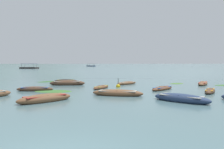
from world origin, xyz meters
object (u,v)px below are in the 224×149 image
object	(u,v)px
rowboat_8	(35,89)
rowboat_10	(162,88)
rowboat_4	(203,83)
rowboat_3	(127,83)
rowboat_2	(210,91)
rowboat_5	(181,98)
rowboat_1	(118,93)
rowboat_11	(66,81)
ferry_1	(29,68)
rowboat_6	(101,87)
ferry_0	(91,66)
mooring_buoy	(118,86)
rowboat_12	(45,98)
rowboat_0	(67,83)

from	to	relation	value
rowboat_8	rowboat_10	distance (m)	12.18
rowboat_4	rowboat_3	bearing A→B (deg)	-174.20
rowboat_2	rowboat_5	distance (m)	5.98
rowboat_1	rowboat_8	xyz separation A→B (m)	(-8.06, 1.71, -0.03)
rowboat_4	rowboat_11	size ratio (longest dim) A/B	1.23
ferry_1	rowboat_6	bearing A→B (deg)	-55.68
ferry_0	rowboat_1	bearing A→B (deg)	-74.45
rowboat_11	ferry_0	size ratio (longest dim) A/B	0.42
rowboat_10	mooring_buoy	size ratio (longest dim) A/B	3.35
rowboat_2	mooring_buoy	bearing A→B (deg)	160.22
rowboat_10	rowboat_11	size ratio (longest dim) A/B	1.17
rowboat_3	rowboat_5	distance (m)	12.49
rowboat_6	rowboat_12	distance (m)	8.40
rowboat_2	rowboat_3	xyz separation A→B (m)	(-7.94, 6.47, -0.01)
rowboat_1	rowboat_4	world-z (taller)	rowboat_1
rowboat_1	ferry_1	xyz separation A→B (m)	(-53.40, 79.37, 0.26)
rowboat_3	ferry_0	bearing A→B (deg)	106.44
rowboat_10	ferry_1	xyz separation A→B (m)	(-57.18, 74.84, 0.31)
rowboat_3	rowboat_12	bearing A→B (deg)	-108.13
rowboat_1	ferry_0	bearing A→B (deg)	105.55
rowboat_1	mooring_buoy	xyz separation A→B (m)	(-0.78, 6.08, -0.08)
rowboat_0	rowboat_3	bearing A→B (deg)	16.22
rowboat_8	rowboat_10	size ratio (longest dim) A/B	0.95
rowboat_8	ferry_0	size ratio (longest dim) A/B	0.47
rowboat_8	mooring_buoy	size ratio (longest dim) A/B	3.18
rowboat_10	rowboat_1	bearing A→B (deg)	-129.91
rowboat_8	mooring_buoy	bearing A→B (deg)	30.98
rowboat_12	ferry_0	size ratio (longest dim) A/B	0.50
rowboat_4	rowboat_10	bearing A→B (deg)	-131.16
rowboat_4	rowboat_5	size ratio (longest dim) A/B	0.98
rowboat_0	rowboat_12	xyz separation A→B (m)	(2.64, -11.03, -0.02)
rowboat_6	mooring_buoy	world-z (taller)	mooring_buoy
rowboat_2	rowboat_5	size ratio (longest dim) A/B	0.81
rowboat_0	rowboat_6	world-z (taller)	rowboat_0
rowboat_1	rowboat_12	world-z (taller)	rowboat_12
rowboat_4	ferry_0	xyz separation A→B (m)	(-52.63, 146.74, 0.29)
rowboat_5	rowboat_1	bearing A→B (deg)	155.83
rowboat_3	rowboat_5	size ratio (longest dim) A/B	0.79
rowboat_11	rowboat_0	bearing A→B (deg)	-66.17
rowboat_4	rowboat_10	world-z (taller)	rowboat_4
rowboat_11	ferry_0	xyz separation A→B (m)	(-34.85, 145.57, 0.30)
rowboat_8	ferry_1	bearing A→B (deg)	120.27
rowboat_3	mooring_buoy	distance (m)	3.45
rowboat_3	rowboat_8	size ratio (longest dim) A/B	0.90
rowboat_8	rowboat_10	bearing A→B (deg)	13.40
rowboat_11	ferry_1	xyz separation A→B (m)	(-44.52, 67.81, 0.29)
rowboat_5	ferry_0	world-z (taller)	ferry_0
rowboat_12	mooring_buoy	world-z (taller)	mooring_buoy
ferry_0	mooring_buoy	xyz separation A→B (m)	(42.94, -151.05, -0.34)
ferry_0	ferry_1	bearing A→B (deg)	-97.09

